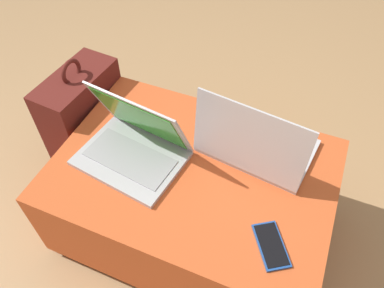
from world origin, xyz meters
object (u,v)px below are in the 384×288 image
cell_phone (271,245)px  laptop_near (134,145)px  laptop_far (255,144)px  backpack (85,122)px

cell_phone → laptop_near: bearing=130.2°
laptop_near → cell_phone: 0.55m
laptop_near → cell_phone: laptop_near is taller
laptop_far → backpack: bearing=5.6°
laptop_near → backpack: size_ratio=0.67×
laptop_near → laptop_far: laptop_far is taller
laptop_near → backpack: laptop_near is taller
laptop_far → cell_phone: size_ratio=2.51×
laptop_near → cell_phone: bearing=-8.3°
cell_phone → backpack: (-0.89, 0.33, -0.16)m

